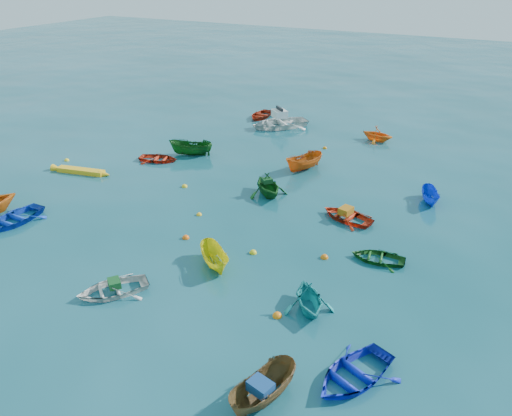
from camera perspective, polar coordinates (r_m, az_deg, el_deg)
The scene contains 30 objects.
ground at distance 23.43m, azimuth -5.79°, elevation -5.73°, with size 160.00×160.00×0.00m, color #0A414A.
dinghy_blue_sw at distance 29.29m, azimuth -25.82°, elevation -1.47°, with size 2.34×3.26×0.68m, color #0F3DC3.
dinghy_white_near at distance 21.94m, azimuth -16.00°, elevation -9.28°, with size 2.08×2.91×0.60m, color silver.
sampan_brown_mid at distance 16.87m, azimuth 0.88°, elevation -21.19°, with size 1.08×2.86×1.11m, color brown.
dinghy_blue_se at distance 17.80m, azimuth 11.04°, elevation -18.60°, with size 2.31×3.23×0.67m, color #0F23C0.
sampan_yellow_mid at distance 22.86m, azimuth -4.68°, elevation -6.60°, with size 0.98×2.61×1.01m, color yellow.
dinghy_green_e at distance 23.85m, azimuth 13.72°, elevation -5.81°, with size 1.75×2.45×0.51m, color #124F18.
dinghy_cyan_se at distance 20.35m, azimuth 6.00°, elevation -11.42°, with size 2.07×2.41×1.27m, color teal.
dinghy_red_nw at distance 35.09m, azimuth -11.07°, elevation 5.30°, with size 1.92×2.69×0.56m, color red.
sampan_orange_n at distance 33.11m, azimuth 5.50°, elevation 4.37°, with size 1.16×3.09×1.20m, color #C15712.
dinghy_green_n at distance 29.44m, azimuth 1.34°, elevation 1.54°, with size 2.34×2.72×1.43m, color #135319.
dinghy_red_ne at distance 27.10m, azimuth 10.34°, elevation -1.27°, with size 2.05×2.86×0.59m, color red.
sampan_blue_far at distance 30.20m, azimuth 19.21°, elevation 0.64°, with size 0.87×2.32×0.90m, color blue.
dinghy_red_far at distance 44.31m, azimuth 0.54°, elevation 10.30°, with size 2.24×3.13×0.65m, color #A2230D.
dinghy_orange_far at distance 39.52m, azimuth 13.63°, elevation 7.49°, with size 2.06×2.39×1.26m, color orange.
sampan_green_far at distance 35.81m, azimuth -7.41°, elevation 6.02°, with size 1.15×3.06×1.19m, color #114B14.
kayak_yellow at distance 34.38m, azimuth -19.35°, elevation 3.79°, with size 0.59×3.95×0.40m, color yellow, non-canonical shape.
motorboat_white at distance 41.71m, azimuth 2.66°, elevation 9.22°, with size 3.40×4.76×1.59m, color white.
tarp_green_a at distance 21.69m, azimuth -15.89°, elevation -8.26°, with size 0.62×0.47×0.30m, color #134F1F.
tarp_blue_a at distance 16.26m, azimuth 0.53°, elevation -19.75°, with size 0.74×0.56×0.36m, color navy.
tarp_green_b at distance 29.17m, azimuth 1.29°, elevation 3.14°, with size 0.58×0.44×0.28m, color #10401A.
tarp_orange_b at distance 26.93m, azimuth 10.24°, elevation -0.30°, with size 0.75×0.57×0.36m, color #B06812.
buoy_ye_a at distance 23.69m, azimuth -0.34°, elevation -5.18°, with size 0.35×0.35×0.35m, color yellow.
buoy_or_b at distance 19.91m, azimuth 2.44°, elevation -12.27°, with size 0.38×0.38×0.38m, color orange.
buoy_ye_b at distance 36.88m, azimuth -20.81°, elevation 5.08°, with size 0.33×0.33×0.33m, color yellow.
buoy_or_c at distance 25.14m, azimuth -8.03°, elevation -3.44°, with size 0.36×0.36×0.36m, color #F35C0D.
buoy_ye_c at distance 27.26m, azimuth -6.52°, elevation -0.81°, with size 0.30×0.30×0.30m, color yellow.
buoy_or_d at distance 23.56m, azimuth 7.82°, elevation -5.67°, with size 0.37×0.37×0.37m, color orange.
buoy_ye_d at distance 30.75m, azimuth -8.17°, elevation 2.41°, with size 0.35×0.35×0.35m, color yellow.
buoy_or_e at distance 37.14m, azimuth 7.87°, elevation 6.76°, with size 0.31×0.31×0.31m, color orange.
Camera 1 is at (11.32, -16.26, 12.52)m, focal length 35.00 mm.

